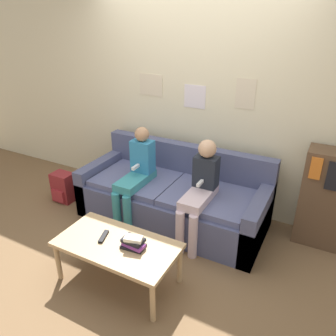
{
  "coord_description": "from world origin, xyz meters",
  "views": [
    {
      "loc": [
        1.47,
        -2.33,
        2.18
      ],
      "look_at": [
        0.0,
        0.43,
        0.71
      ],
      "focal_mm": 35.0,
      "sensor_mm": 36.0,
      "label": 1
    }
  ],
  "objects": [
    {
      "name": "book_stack",
      "position": [
        0.18,
        -0.53,
        0.46
      ],
      "size": [
        0.21,
        0.14,
        0.11
      ],
      "color": "black",
      "rests_on": "coffee_table"
    },
    {
      "name": "wall_back",
      "position": [
        -0.0,
        1.11,
        1.3
      ],
      "size": [
        8.0,
        0.06,
        2.6
      ],
      "color": "beige",
      "rests_on": "ground_plane"
    },
    {
      "name": "couch",
      "position": [
        0.0,
        0.57,
        0.28
      ],
      "size": [
        2.09,
        0.9,
        0.81
      ],
      "color": "#4C5175",
      "rests_on": "ground_plane"
    },
    {
      "name": "bookshelf",
      "position": [
        1.55,
        0.91,
        0.51
      ],
      "size": [
        0.51,
        0.32,
        1.02
      ],
      "color": "brown",
      "rests_on": "ground_plane"
    },
    {
      "name": "tv_remote",
      "position": [
        -0.13,
        -0.54,
        0.42
      ],
      "size": [
        0.09,
        0.17,
        0.02
      ],
      "rotation": [
        0.0,
        0.0,
        0.31
      ],
      "color": "black",
      "rests_on": "coffee_table"
    },
    {
      "name": "person_right",
      "position": [
        0.4,
        0.36,
        0.61
      ],
      "size": [
        0.24,
        0.6,
        1.07
      ],
      "color": "silver",
      "rests_on": "ground_plane"
    },
    {
      "name": "person_left",
      "position": [
        -0.36,
        0.36,
        0.6
      ],
      "size": [
        0.24,
        0.6,
        1.09
      ],
      "color": "teal",
      "rests_on": "ground_plane"
    },
    {
      "name": "coffee_table",
      "position": [
        0.02,
        -0.55,
        0.37
      ],
      "size": [
        1.06,
        0.55,
        0.41
      ],
      "color": "tan",
      "rests_on": "ground_plane"
    },
    {
      "name": "ground_plane",
      "position": [
        0.0,
        0.0,
        0.0
      ],
      "size": [
        10.0,
        10.0,
        0.0
      ],
      "primitive_type": "plane",
      "color": "brown"
    },
    {
      "name": "backpack",
      "position": [
        -1.43,
        0.27,
        0.19
      ],
      "size": [
        0.26,
        0.22,
        0.38
      ],
      "color": "maroon",
      "rests_on": "ground_plane"
    }
  ]
}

